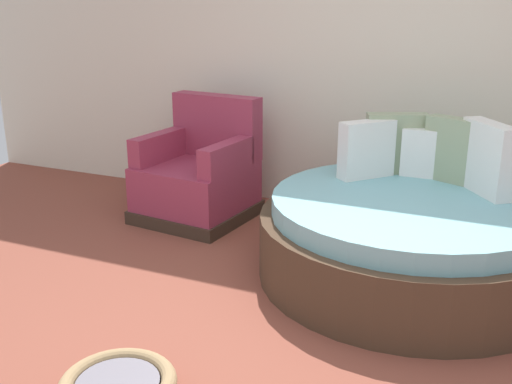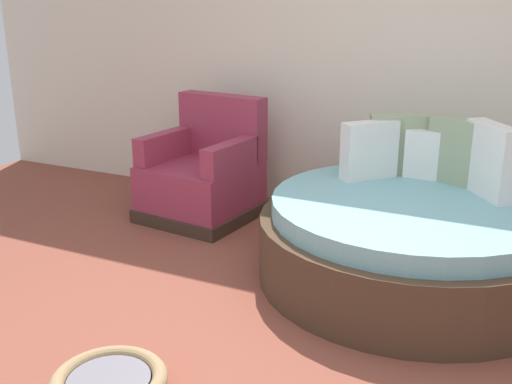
# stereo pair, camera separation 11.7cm
# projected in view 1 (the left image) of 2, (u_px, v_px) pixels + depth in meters

# --- Properties ---
(ground_plane) EXTENTS (8.00, 8.00, 0.02)m
(ground_plane) POSITION_uv_depth(u_px,v_px,m) (270.00, 371.00, 2.85)
(ground_plane) COLOR brown
(back_wall) EXTENTS (8.00, 0.12, 3.01)m
(back_wall) POSITION_uv_depth(u_px,v_px,m) (395.00, 21.00, 4.48)
(back_wall) COLOR silver
(back_wall) RESTS_ON ground_plane
(round_daybed) EXTENTS (1.85, 1.85, 0.96)m
(round_daybed) POSITION_uv_depth(u_px,v_px,m) (410.00, 234.00, 3.73)
(round_daybed) COLOR #473323
(round_daybed) RESTS_ON ground_plane
(red_armchair) EXTENTS (0.88, 0.88, 0.94)m
(red_armchair) POSITION_uv_depth(u_px,v_px,m) (200.00, 176.00, 4.75)
(red_armchair) COLOR #38281E
(red_armchair) RESTS_ON ground_plane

